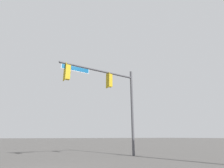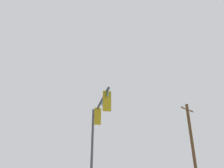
{
  "view_description": "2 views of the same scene",
  "coord_description": "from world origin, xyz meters",
  "views": [
    {
      "loc": [
        0.16,
        7.57,
        1.47
      ],
      "look_at": [
        -4.92,
        -3.21,
        5.08
      ],
      "focal_mm": 28.0,
      "sensor_mm": 36.0,
      "label": 1
    },
    {
      "loc": [
        10.79,
        -5.38,
        1.62
      ],
      "look_at": [
        -2.54,
        -4.2,
        7.44
      ],
      "focal_mm": 35.0,
      "sensor_mm": 36.0,
      "label": 2
    }
  ],
  "objects": [
    {
      "name": "signal_pole_near",
      "position": [
        -5.47,
        -5.06,
        5.22
      ],
      "size": [
        6.67,
        1.17,
        7.24
      ],
      "color": "#47474C",
      "rests_on": "ground_plane"
    },
    {
      "name": "utility_pole",
      "position": [
        -11.44,
        4.89,
        4.75
      ],
      "size": [
        1.62,
        2.01,
        9.19
      ],
      "color": "brown",
      "rests_on": "ground_plane"
    }
  ]
}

